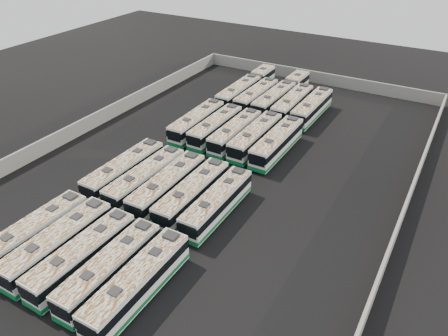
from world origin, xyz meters
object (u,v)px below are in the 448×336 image
Objects in this scene: bus_midback_right at (255,137)px; bus_front_far_left at (34,234)px; bus_front_far_right at (138,283)px; bus_midfront_center at (168,186)px; bus_midfront_right at (192,194)px; bus_back_far_right at (312,108)px; bus_back_center at (282,94)px; bus_midback_left at (216,127)px; bus_back_right at (292,104)px; bus_midback_center at (235,133)px; bus_midfront_far_left at (124,171)px; bus_back_left at (256,96)px; bus_midback_far_left at (197,122)px; bus_front_center at (83,256)px; bus_midfront_far_right at (217,203)px; bus_back_far_left at (247,87)px; bus_front_left at (58,243)px; bus_midback_far_right at (277,143)px; bus_front_right at (110,269)px; bus_midfront_left at (146,179)px.

bus_front_far_left is at bearing -108.17° from bus_midback_right.
bus_midfront_center is (-6.52, 13.11, 0.02)m from bus_front_far_right.
bus_back_far_right is at bearing 83.36° from bus_midfront_right.
bus_midback_left is at bearing -100.02° from bus_back_center.
bus_back_right is (9.53, 41.96, 0.02)m from bus_front_far_left.
bus_front_far_right is 1.03× the size of bus_midback_center.
bus_midfront_far_left is 18.37m from bus_midback_right.
bus_midback_far_left is at bearing -103.02° from bus_back_left.
bus_back_center reaches higher than bus_back_left.
bus_back_right reaches higher than bus_front_center.
bus_back_right is at bearing 86.70° from bus_front_center.
bus_front_far_right is at bearing -89.23° from bus_back_far_right.
bus_back_left is (3.15, 13.12, -0.02)m from bus_midback_far_left.
bus_midfront_far_right is 28.92m from bus_back_right.
bus_back_far_left is (-6.58, 16.24, 0.03)m from bus_midback_center.
bus_front_far_right is 46.81m from bus_back_far_left.
bus_back_center is at bearing 67.78° from bus_midback_far_left.
bus_front_left is 1.01× the size of bus_midback_far_left.
bus_midfront_far_right is 0.96× the size of bus_midback_far_right.
bus_front_far_right reaches higher than bus_midback_center.
bus_midback_far_left reaches higher than bus_front_center.
bus_front_far_right is at bearing -76.53° from bus_back_left.
bus_front_right is 0.96× the size of bus_midfront_left.
bus_back_far_left reaches higher than bus_midback_left.
bus_back_far_left is (-3.35, 31.89, -0.03)m from bus_midfront_left.
bus_front_far_right is at bearing -52.60° from bus_midfront_left.
bus_midback_left is 13.10m from bus_back_left.
bus_front_center is 42.48m from bus_back_far_right.
bus_midfront_left reaches higher than bus_front_right.
bus_back_center is at bearing 79.04° from bus_midfront_far_left.
bus_midback_far_right is (6.44, 15.64, 0.00)m from bus_midfront_center.
bus_front_right is 0.99× the size of bus_back_left.
bus_front_center is 29.48m from bus_midback_far_left.
bus_back_center is at bearing 97.67° from bus_front_far_right.
bus_midfront_left is 1.04× the size of bus_midfront_far_right.
bus_midback_far_left is 16.12m from bus_back_far_left.
bus_front_far_left is 45.66m from bus_back_center.
bus_front_far_left is 45.02m from bus_back_far_left.
bus_midback_far_left is 6.44m from bus_midback_center.
bus_midfront_center is 1.02× the size of bus_midback_far_left.
bus_back_right is (6.35, 41.78, -0.00)m from bus_front_left.
bus_midfront_right is at bearing -73.51° from bus_back_far_left.
bus_midback_far_left reaches higher than bus_midback_left.
bus_midback_left is (-9.60, 15.69, -0.01)m from bus_midfront_far_right.
bus_front_far_right reaches higher than bus_midback_left.
bus_midfront_left is at bearing -178.85° from bus_midfront_right.
bus_back_far_left is 13.20m from bus_back_far_right.
bus_front_right is (6.45, -0.01, -0.06)m from bus_front_left.
bus_midback_left is 16.44m from bus_back_far_left.
bus_midback_far_right reaches higher than bus_midfront_far_right.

